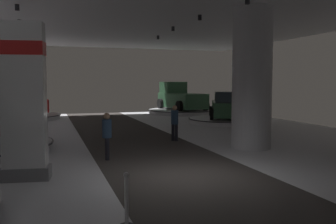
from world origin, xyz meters
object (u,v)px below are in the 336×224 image
at_px(visitor_walking_far, 175,121).
at_px(display_car_deep_left, 17,104).
at_px(display_platform_deep_left, 17,117).
at_px(pickup_truck_deep_right, 180,98).
at_px(display_platform_deep_right, 182,111).
at_px(display_platform_far_right, 227,120).
at_px(display_car_far_right, 227,106).
at_px(column_right, 252,79).
at_px(visitor_walking_near, 107,133).
at_px(brand_sign_pylon, 24,99).

bearing_deg(visitor_walking_far, display_car_deep_left, 120.47).
height_order(display_platform_deep_left, pickup_truck_deep_right, pickup_truck_deep_right).
bearing_deg(display_car_deep_left, pickup_truck_deep_right, 6.36).
xyz_separation_m(display_platform_deep_left, visitor_walking_far, (7.38, -12.50, 0.73)).
distance_m(display_platform_deep_left, display_platform_deep_right, 12.78).
relative_size(pickup_truck_deep_right, display_platform_far_right, 1.12).
xyz_separation_m(display_platform_deep_right, visitor_walking_far, (-5.35, -13.59, 0.72)).
distance_m(pickup_truck_deep_right, display_car_far_right, 7.97).
bearing_deg(display_platform_far_right, display_car_far_right, -113.50).
bearing_deg(column_right, display_platform_deep_left, 122.70).
distance_m(display_platform_deep_left, visitor_walking_near, 16.06).
bearing_deg(display_car_deep_left, display_platform_far_right, -26.68).
relative_size(brand_sign_pylon, display_platform_far_right, 0.85).
xyz_separation_m(column_right, visitor_walking_far, (-2.30, 2.59, -1.84)).
distance_m(pickup_truck_deep_right, visitor_walking_near, 19.11).
relative_size(column_right, display_car_deep_left, 1.28).
distance_m(display_platform_deep_right, display_car_far_right, 7.70).
height_order(pickup_truck_deep_right, visitor_walking_near, pickup_truck_deep_right).
height_order(display_car_deep_left, display_car_far_right, display_car_deep_left).
height_order(column_right, display_platform_deep_left, column_right).
xyz_separation_m(column_right, pickup_truck_deep_right, (3.01, 16.50, -1.48)).
xyz_separation_m(display_platform_deep_right, pickup_truck_deep_right, (-0.04, 0.32, 1.08)).
bearing_deg(column_right, display_car_far_right, 68.84).
bearing_deg(brand_sign_pylon, display_platform_deep_left, 94.76).
bearing_deg(visitor_walking_far, visitor_walking_near, -138.57).
distance_m(column_right, display_car_far_right, 9.31).
xyz_separation_m(display_car_far_right, visitor_walking_near, (-9.08, -9.01, -0.16)).
distance_m(visitor_walking_near, visitor_walking_far, 4.62).
distance_m(column_right, display_car_deep_left, 17.99).
relative_size(display_platform_far_right, visitor_walking_near, 3.10).
xyz_separation_m(pickup_truck_deep_right, display_car_far_right, (0.30, -7.96, -0.20)).
distance_m(display_platform_far_right, visitor_walking_near, 12.84).
bearing_deg(display_car_far_right, display_car_deep_left, 153.20).
bearing_deg(display_platform_deep_left, column_right, -57.30).
distance_m(display_car_far_right, visitor_walking_far, 8.18).
distance_m(column_right, visitor_walking_near, 6.07).
xyz_separation_m(brand_sign_pylon, display_car_deep_left, (-1.42, 17.42, -1.08)).
relative_size(brand_sign_pylon, display_car_deep_left, 0.97).
xyz_separation_m(brand_sign_pylon, display_platform_deep_left, (-1.45, 17.42, -1.98)).
xyz_separation_m(display_platform_deep_left, pickup_truck_deep_right, (12.69, 1.41, 1.09)).
bearing_deg(display_car_far_right, column_right, -111.16).
height_order(display_platform_deep_left, display_car_far_right, display_car_far_right).
distance_m(brand_sign_pylon, display_platform_deep_right, 21.77).
bearing_deg(display_platform_deep_right, display_car_deep_left, -175.08).
height_order(column_right, visitor_walking_far, column_right).
bearing_deg(display_platform_deep_left, visitor_walking_far, -59.42).
bearing_deg(pickup_truck_deep_right, visitor_walking_near, -117.35).
distance_m(pickup_truck_deep_right, display_platform_far_right, 8.01).
height_order(display_car_deep_left, display_platform_deep_right, display_car_deep_left).
bearing_deg(brand_sign_pylon, visitor_walking_near, 37.06).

